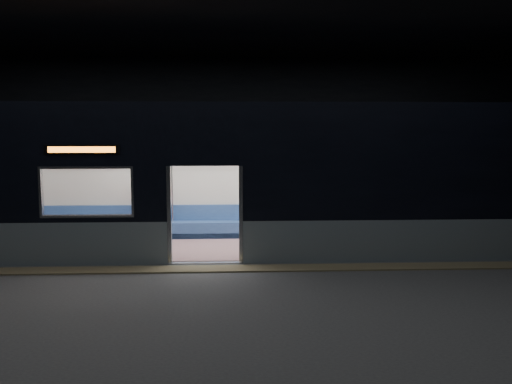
{
  "coord_description": "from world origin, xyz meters",
  "views": [
    {
      "loc": [
        0.53,
        -10.06,
        2.82
      ],
      "look_at": [
        1.11,
        2.3,
        1.35
      ],
      "focal_mm": 38.0,
      "sensor_mm": 36.0,
      "label": 1
    }
  ],
  "objects": [
    {
      "name": "handbag",
      "position": [
        -1.7,
        3.3,
        0.7
      ],
      "size": [
        0.39,
        0.37,
        0.16
      ],
      "primitive_type": "cube",
      "rotation": [
        0.0,
        0.0,
        -0.39
      ],
      "color": "black",
      "rests_on": "passenger"
    },
    {
      "name": "station_floor",
      "position": [
        0.0,
        0.0,
        -0.01
      ],
      "size": [
        24.0,
        14.0,
        0.01
      ],
      "primitive_type": "cube",
      "color": "#47494C",
      "rests_on": "ground"
    },
    {
      "name": "station_envelope",
      "position": [
        0.0,
        0.0,
        3.66
      ],
      "size": [
        24.0,
        14.0,
        5.0
      ],
      "color": "black",
      "rests_on": "station_floor"
    },
    {
      "name": "metro_car",
      "position": [
        -0.0,
        2.54,
        1.85
      ],
      "size": [
        18.0,
        3.04,
        3.35
      ],
      "color": "gray",
      "rests_on": "station_floor"
    },
    {
      "name": "passenger",
      "position": [
        -1.66,
        3.55,
        0.83
      ],
      "size": [
        0.45,
        0.75,
        1.44
      ],
      "rotation": [
        0.0,
        0.0,
        0.11
      ],
      "color": "black",
      "rests_on": "metro_car"
    },
    {
      "name": "transit_map",
      "position": [
        5.0,
        3.85,
        1.46
      ],
      "size": [
        0.96,
        0.03,
        0.62
      ],
      "primitive_type": "cube",
      "color": "white",
      "rests_on": "metro_car"
    },
    {
      "name": "tactile_strip",
      "position": [
        0.0,
        0.55,
        0.01
      ],
      "size": [
        22.8,
        0.5,
        0.03
      ],
      "primitive_type": "cube",
      "color": "#8C7F59",
      "rests_on": "station_floor"
    }
  ]
}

